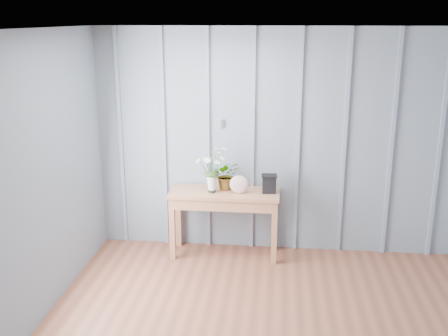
# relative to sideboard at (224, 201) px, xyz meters

# --- Properties ---
(room_shell) EXTENTS (4.00, 4.50, 2.50)m
(room_shell) POSITION_rel_sideboard_xyz_m (0.54, -1.08, 1.35)
(room_shell) COLOR gray
(room_shell) RESTS_ON ground
(sideboard) EXTENTS (1.20, 0.45, 0.75)m
(sideboard) POSITION_rel_sideboard_xyz_m (0.00, 0.00, 0.00)
(sideboard) COLOR #A36B48
(sideboard) RESTS_ON ground
(daisy_vase) EXTENTS (0.37, 0.28, 0.52)m
(daisy_vase) POSITION_rel_sideboard_xyz_m (-0.13, -0.04, 0.44)
(daisy_vase) COLOR black
(daisy_vase) RESTS_ON sideboard
(spider_plant) EXTENTS (0.32, 0.29, 0.32)m
(spider_plant) POSITION_rel_sideboard_xyz_m (0.02, 0.09, 0.27)
(spider_plant) COLOR #253D1A
(spider_plant) RESTS_ON sideboard
(felt_disc_vessel) EXTENTS (0.21, 0.06, 0.20)m
(felt_disc_vessel) POSITION_rel_sideboard_xyz_m (0.17, -0.06, 0.22)
(felt_disc_vessel) COLOR #94526A
(felt_disc_vessel) RESTS_ON sideboard
(carved_box) EXTENTS (0.17, 0.14, 0.20)m
(carved_box) POSITION_rel_sideboard_xyz_m (0.49, 0.01, 0.22)
(carved_box) COLOR black
(carved_box) RESTS_ON sideboard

